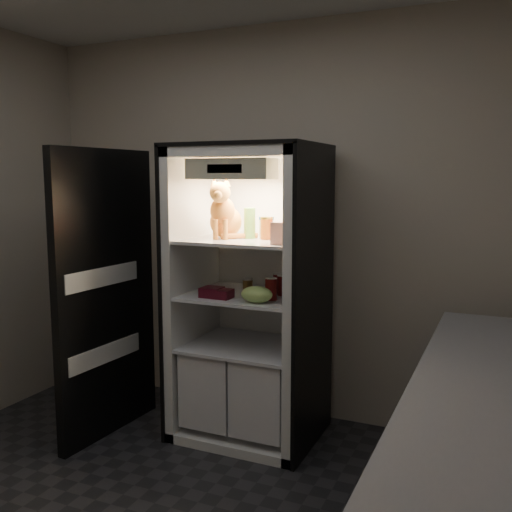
{
  "coord_description": "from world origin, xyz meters",
  "views": [
    {
      "loc": [
        1.5,
        -1.89,
        1.67
      ],
      "look_at": [
        0.06,
        1.32,
        1.19
      ],
      "focal_mm": 40.0,
      "sensor_mm": 36.0,
      "label": 1
    }
  ],
  "objects": [
    {
      "name": "tabby_cat",
      "position": [
        -0.15,
        1.32,
        1.43
      ],
      "size": [
        0.35,
        0.38,
        0.39
      ],
      "rotation": [
        0.0,
        0.0,
        0.26
      ],
      "color": "#CE681A",
      "rests_on": "refrigerator"
    },
    {
      "name": "berry_box_left",
      "position": [
        -0.16,
        1.15,
        0.97
      ],
      "size": [
        0.12,
        0.12,
        0.06
      ],
      "primitive_type": "cube",
      "color": "#540E1B",
      "rests_on": "refrigerator"
    },
    {
      "name": "fridge_door",
      "position": [
        -0.85,
        1.0,
        0.91
      ],
      "size": [
        0.11,
        0.87,
        1.85
      ],
      "rotation": [
        0.0,
        0.0,
        -0.06
      ],
      "color": "black",
      "rests_on": "floor"
    },
    {
      "name": "pepper_jar",
      "position": [
        0.29,
        1.38,
        1.39
      ],
      "size": [
        0.12,
        0.12,
        0.21
      ],
      "color": "#A53016",
      "rests_on": "refrigerator"
    },
    {
      "name": "refrigerator",
      "position": [
        0.0,
        1.38,
        0.79
      ],
      "size": [
        0.9,
        0.72,
        1.88
      ],
      "color": "white",
      "rests_on": "floor"
    },
    {
      "name": "grape_bag",
      "position": [
        0.16,
        1.11,
        0.99
      ],
      "size": [
        0.19,
        0.14,
        0.1
      ],
      "primitive_type": "ellipsoid",
      "color": "#80AC50",
      "rests_on": "refrigerator"
    },
    {
      "name": "berry_box_right",
      "position": [
        -0.08,
        1.14,
        0.97
      ],
      "size": [
        0.11,
        0.11,
        0.05
      ],
      "primitive_type": "cube",
      "color": "#540E1B",
      "rests_on": "refrigerator"
    },
    {
      "name": "cream_carton",
      "position": [
        0.29,
        1.13,
        1.35
      ],
      "size": [
        0.07,
        0.07,
        0.13
      ],
      "primitive_type": "cube",
      "color": "silver",
      "rests_on": "refrigerator"
    },
    {
      "name": "room_shell",
      "position": [
        0.0,
        0.0,
        1.62
      ],
      "size": [
        3.6,
        3.6,
        3.6
      ],
      "color": "white",
      "rests_on": "floor"
    },
    {
      "name": "parmesan_shaker",
      "position": [
        0.01,
        1.35,
        1.39
      ],
      "size": [
        0.07,
        0.07,
        0.19
      ],
      "color": "green",
      "rests_on": "refrigerator"
    },
    {
      "name": "soda_can_c",
      "position": [
        0.21,
        1.21,
        1.01
      ],
      "size": [
        0.07,
        0.07,
        0.13
      ],
      "color": "black",
      "rests_on": "refrigerator"
    },
    {
      "name": "mayo_tub",
      "position": [
        0.08,
        1.43,
        1.36
      ],
      "size": [
        0.1,
        0.1,
        0.13
      ],
      "color": "white",
      "rests_on": "refrigerator"
    },
    {
      "name": "soda_can_a",
      "position": [
        0.17,
        1.42,
        1.0
      ],
      "size": [
        0.07,
        0.07,
        0.13
      ],
      "color": "black",
      "rests_on": "refrigerator"
    },
    {
      "name": "soda_can_b",
      "position": [
        0.22,
        1.37,
        1.0
      ],
      "size": [
        0.07,
        0.07,
        0.13
      ],
      "color": "black",
      "rests_on": "refrigerator"
    },
    {
      "name": "condiment_jar",
      "position": [
        -0.02,
        1.37,
        0.99
      ],
      "size": [
        0.07,
        0.07,
        0.09
      ],
      "color": "brown",
      "rests_on": "refrigerator"
    },
    {
      "name": "salsa_jar",
      "position": [
        0.12,
        1.34,
        1.36
      ],
      "size": [
        0.08,
        0.08,
        0.14
      ],
      "color": "maroon",
      "rests_on": "refrigerator"
    }
  ]
}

